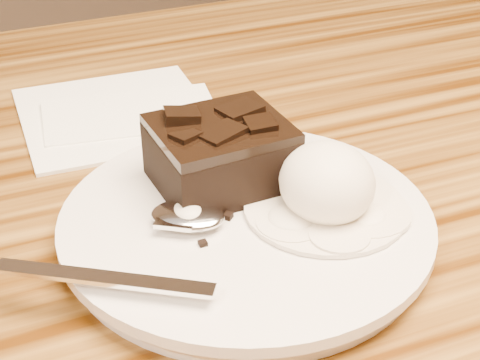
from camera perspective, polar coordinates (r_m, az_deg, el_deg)
name	(u,v)px	position (r m, az deg, el deg)	size (l,w,h in m)	color
plate	(246,228)	(0.49, 0.45, -3.56)	(0.24, 0.24, 0.02)	silver
brownie	(221,159)	(0.51, -1.44, 1.59)	(0.08, 0.07, 0.04)	black
ice_cream_scoop	(327,183)	(0.48, 6.45, -0.21)	(0.06, 0.06, 0.05)	white
melt_puddle	(325,209)	(0.49, 6.31, -2.13)	(0.10, 0.10, 0.00)	silver
spoon	(188,218)	(0.48, -3.87, -2.81)	(0.03, 0.18, 0.01)	silver
napkin	(116,113)	(0.66, -9.17, 4.93)	(0.15, 0.15, 0.01)	white
crumb_a	(228,216)	(0.48, -0.88, -2.69)	(0.01, 0.01, 0.00)	black
crumb_b	(203,244)	(0.46, -2.77, -4.71)	(0.01, 0.01, 0.00)	black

